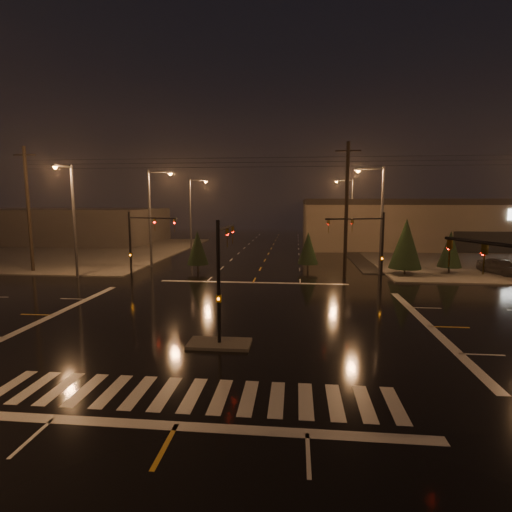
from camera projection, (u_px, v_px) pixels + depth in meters
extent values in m
plane|color=black|center=(233.00, 321.00, 23.08)|extent=(140.00, 140.00, 0.00)
cube|color=#494741|center=(508.00, 256.00, 49.67)|extent=(36.00, 36.00, 0.12)
cube|color=#494741|center=(54.00, 251.00, 55.62)|extent=(36.00, 36.00, 0.12)
cube|color=#494741|center=(219.00, 344.00, 19.13)|extent=(3.00, 1.60, 0.15)
cube|color=beige|center=(193.00, 395.00, 14.21)|extent=(15.00, 2.60, 0.01)
cube|color=beige|center=(176.00, 426.00, 12.23)|extent=(16.00, 0.50, 0.01)
cube|color=beige|center=(253.00, 282.00, 33.92)|extent=(16.00, 0.50, 0.01)
cube|color=#746B53|center=(491.00, 222.00, 64.48)|extent=(60.00, 28.00, 7.00)
cube|color=black|center=(493.00, 202.00, 64.04)|extent=(60.20, 28.20, 0.80)
cube|color=#3F3A37|center=(68.00, 226.00, 67.57)|extent=(30.00, 18.00, 5.60)
cylinder|color=black|center=(219.00, 284.00, 18.73)|extent=(0.18, 0.18, 6.00)
cylinder|color=black|center=(226.00, 228.00, 20.61)|extent=(0.12, 4.50, 0.12)
imported|color=#594707|center=(233.00, 226.00, 22.61)|extent=(0.16, 0.20, 1.00)
cube|color=#594707|center=(219.00, 298.00, 18.82)|extent=(0.25, 0.18, 0.35)
cylinder|color=black|center=(382.00, 250.00, 31.98)|extent=(0.18, 0.18, 6.00)
cylinder|color=black|center=(355.00, 219.00, 31.03)|extent=(4.74, 1.82, 0.12)
imported|color=#594707|center=(328.00, 220.00, 30.49)|extent=(0.24, 0.22, 1.00)
cube|color=#594707|center=(382.00, 258.00, 32.08)|extent=(0.25, 0.18, 0.35)
cylinder|color=black|center=(130.00, 247.00, 34.07)|extent=(0.18, 0.18, 6.00)
cylinder|color=black|center=(152.00, 218.00, 32.65)|extent=(4.74, 1.82, 0.12)
imported|color=#594707|center=(175.00, 219.00, 31.69)|extent=(0.24, 0.22, 1.00)
cube|color=#594707|center=(131.00, 255.00, 34.16)|extent=(0.25, 0.18, 0.35)
cylinder|color=black|center=(490.00, 243.00, 12.86)|extent=(1.48, 3.80, 0.12)
imported|color=#594707|center=(450.00, 240.00, 14.60)|extent=(0.22, 0.24, 1.00)
cylinder|color=#38383A|center=(150.00, 219.00, 41.29)|extent=(0.24, 0.24, 10.00)
cylinder|color=#38383A|center=(160.00, 172.00, 40.52)|extent=(2.40, 0.14, 0.14)
cube|color=#38383A|center=(170.00, 173.00, 40.42)|extent=(0.70, 0.30, 0.18)
sphere|color=orange|center=(170.00, 174.00, 40.43)|extent=(0.32, 0.32, 0.32)
cylinder|color=#38383A|center=(190.00, 214.00, 57.06)|extent=(0.24, 0.24, 10.00)
cylinder|color=#38383A|center=(198.00, 180.00, 56.29)|extent=(2.40, 0.14, 0.14)
cube|color=#38383A|center=(206.00, 181.00, 56.19)|extent=(0.70, 0.30, 0.18)
sphere|color=orange|center=(206.00, 182.00, 56.21)|extent=(0.32, 0.32, 0.32)
cylinder|color=#38383A|center=(382.00, 221.00, 37.03)|extent=(0.24, 0.24, 10.00)
cylinder|color=#38383A|center=(370.00, 169.00, 36.50)|extent=(2.40, 0.14, 0.14)
cube|color=#38383A|center=(358.00, 170.00, 36.62)|extent=(0.70, 0.30, 0.18)
sphere|color=orange|center=(358.00, 171.00, 36.64)|extent=(0.32, 0.32, 0.32)
cylinder|color=#38383A|center=(352.00, 215.00, 56.75)|extent=(0.24, 0.24, 10.00)
cylinder|color=#38383A|center=(344.00, 180.00, 56.22)|extent=(2.40, 0.14, 0.14)
cube|color=#38383A|center=(337.00, 181.00, 56.34)|extent=(0.70, 0.30, 0.18)
sphere|color=orange|center=(337.00, 182.00, 56.35)|extent=(0.32, 0.32, 0.32)
cylinder|color=#38383A|center=(74.00, 222.00, 35.33)|extent=(0.24, 0.24, 10.00)
cylinder|color=#38383A|center=(63.00, 166.00, 33.49)|extent=(0.14, 2.40, 0.14)
cube|color=#38383A|center=(55.00, 165.00, 32.41)|extent=(0.30, 0.70, 0.18)
sphere|color=orange|center=(55.00, 167.00, 32.43)|extent=(0.32, 0.32, 0.32)
cylinder|color=black|center=(29.00, 210.00, 38.25)|extent=(0.32, 0.32, 12.00)
cube|color=black|center=(24.00, 155.00, 37.54)|extent=(2.20, 0.12, 0.12)
cylinder|color=black|center=(346.00, 211.00, 35.27)|extent=(0.32, 0.32, 12.00)
cube|color=black|center=(348.00, 151.00, 34.57)|extent=(2.20, 0.12, 0.12)
cylinder|color=black|center=(404.00, 272.00, 37.09)|extent=(0.18, 0.18, 0.70)
cone|color=black|center=(406.00, 243.00, 36.73)|extent=(2.95, 2.95, 4.61)
cylinder|color=black|center=(449.00, 271.00, 37.80)|extent=(0.18, 0.18, 0.70)
cone|color=black|center=(450.00, 249.00, 37.52)|extent=(2.18, 2.18, 3.41)
cylinder|color=black|center=(198.00, 268.00, 39.32)|extent=(0.18, 0.18, 0.70)
cone|color=black|center=(198.00, 248.00, 39.05)|extent=(2.12, 2.12, 3.31)
cylinder|color=black|center=(308.00, 267.00, 39.68)|extent=(0.18, 0.18, 0.70)
cone|color=black|center=(308.00, 248.00, 39.42)|extent=(2.01, 2.01, 3.15)
imported|color=black|center=(500.00, 267.00, 37.45)|extent=(3.11, 4.92, 1.56)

